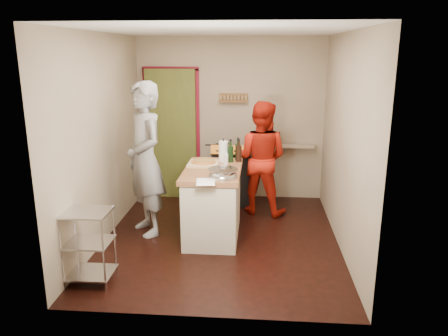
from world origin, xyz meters
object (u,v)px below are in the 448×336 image
at_px(person_red, 260,158).
at_px(person_stripe, 145,160).
at_px(island, 213,201).
at_px(wire_shelving, 89,243).
at_px(stove, 232,175).

bearing_deg(person_red, person_stripe, 46.46).
distance_m(island, person_stripe, 1.03).
bearing_deg(person_red, wire_shelving, 67.18).
bearing_deg(wire_shelving, person_stripe, 78.19).
distance_m(stove, person_stripe, 1.75).
xyz_separation_m(wire_shelving, person_red, (1.78, 2.23, 0.40)).
distance_m(wire_shelving, island, 1.75).
xyz_separation_m(wire_shelving, person_stripe, (0.28, 1.34, 0.57)).
bearing_deg(wire_shelving, person_red, 51.45).
bearing_deg(person_stripe, wire_shelving, -47.83).
relative_size(stove, island, 0.74).
bearing_deg(island, person_red, 56.89).
height_order(wire_shelving, island, island).
xyz_separation_m(stove, island, (-0.16, -1.32, 0.03)).
distance_m(wire_shelving, person_stripe, 1.48).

